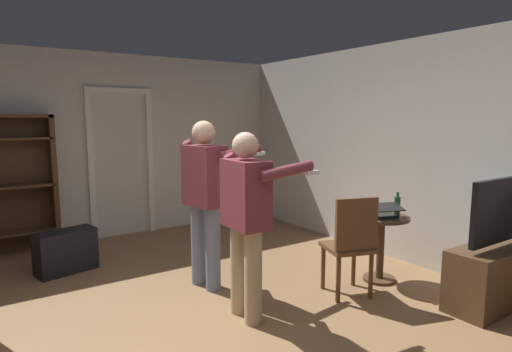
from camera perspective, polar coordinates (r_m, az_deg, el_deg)
The scene contains 13 objects.
ground_plane at distance 3.57m, azimuth -9.14°, elevation -21.16°, with size 7.31×7.31×0.00m, color olive.
wall_back at distance 6.37m, azimuth -22.30°, elevation 3.55°, with size 6.17×0.12×2.61m, color beige.
wall_right at distance 5.18m, azimuth 22.53°, elevation 2.64°, with size 0.12×6.88×2.61m, color beige.
doorway_frame at distance 6.43m, azimuth -17.64°, elevation 3.06°, with size 0.93×0.08×2.13m.
bookshelf at distance 6.07m, azimuth -29.26°, elevation -0.43°, with size 0.86×0.32×1.76m.
tv_flatscreen at distance 4.58m, azimuth 29.52°, elevation -10.61°, with size 1.11×0.40×1.19m.
side_table at distance 4.72m, azimuth 16.36°, elevation -7.94°, with size 0.57×0.57×0.70m.
laptop at distance 4.59m, azimuth 16.54°, elevation -4.69°, with size 0.41×0.42×0.15m.
bottle_on_table at distance 4.69m, azimuth 18.38°, elevation -3.81°, with size 0.06×0.06×0.25m.
wooden_chair at distance 4.21m, azimuth 12.60°, elevation -8.63°, with size 0.53×0.53×0.99m.
person_blue_shirt at distance 3.60m, azimuth -1.24°, elevation -4.95°, with size 0.68×0.59×1.61m.
person_striped_shirt at distance 4.29m, azimuth -6.76°, elevation -2.15°, with size 0.78×0.61×1.69m.
suitcase_small at distance 5.28m, azimuth -24.10°, elevation -9.19°, with size 0.63×0.28×0.47m, color black.
Camera 1 is at (-1.28, -2.85, 1.74)m, focal length 29.88 mm.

